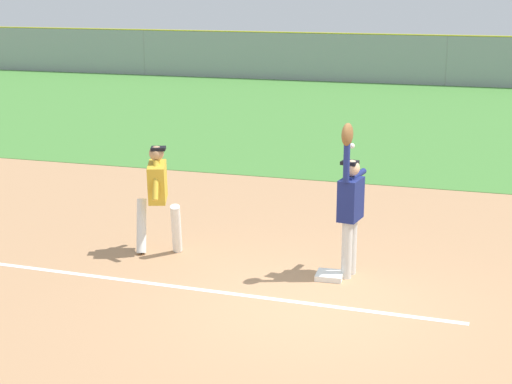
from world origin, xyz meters
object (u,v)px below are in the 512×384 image
Objects in this scene: fielder at (350,202)px; baseball at (352,146)px; runner at (158,192)px; parked_car_red at (426,63)px; first_base at (330,276)px; parked_car_blue at (322,58)px.

baseball is at bearing -81.06° from fielder.
runner is 25.28m from parked_car_red.
runner is at bearing 173.75° from first_base.
parked_car_blue is 4.96m from parked_car_red.
fielder is (0.24, 0.17, 1.08)m from first_base.
parked_car_blue is at bearing 165.33° from parked_car_red.
first_base is 1.91m from baseball.
first_base is 27.04m from parked_car_blue.
first_base is at bearing -82.20° from parked_car_blue.
baseball is (0.24, 0.19, 1.88)m from first_base.
baseball is at bearing -91.90° from parked_car_red.
first_base is at bearing -141.86° from baseball.
first_base is 0.17× the size of fielder.
parked_car_blue is (-6.14, 26.21, -0.45)m from fielder.
fielder reaches higher than runner.
baseball reaches higher than parked_car_blue.
parked_car_blue is (-3.12, 26.07, -0.32)m from runner.
parked_car_blue is (-5.91, 26.38, 0.63)m from first_base.
first_base is 0.08× the size of parked_car_red.
parked_car_red is (1.77, 25.22, -0.32)m from runner.
parked_car_red is (-1.25, 25.34, -1.25)m from baseball.
runner is at bearing 177.72° from baseball.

